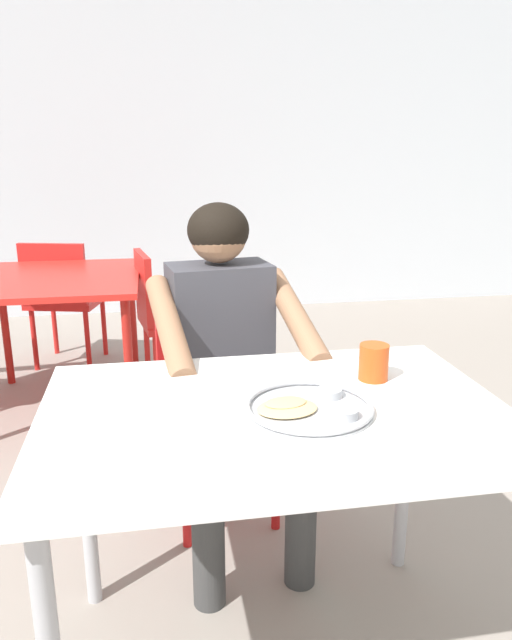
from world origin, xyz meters
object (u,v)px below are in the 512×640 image
at_px(table_background_red, 56,292).
at_px(chair_red_far, 62,294).
at_px(table_foreground, 275,439).
at_px(chair_foreground, 214,383).
at_px(chair_red_right, 167,314).
at_px(thali_tray, 309,407).
at_px(diner_foreground, 227,350).
at_px(drinking_cup, 374,361).

bearing_deg(table_background_red, chair_red_far, 95.82).
distance_m(table_foreground, chair_foreground, 0.82).
height_order(table_foreground, chair_red_right, chair_red_right).
xyz_separation_m(table_background_red, chair_red_far, (-0.07, 0.66, -0.17)).
bearing_deg(chair_red_far, thali_tray, -70.20).
height_order(diner_foreground, table_background_red, diner_foreground).
height_order(chair_foreground, diner_foreground, diner_foreground).
height_order(drinking_cup, chair_red_right, drinking_cup).
relative_size(chair_foreground, chair_red_right, 1.06).
bearing_deg(table_background_red, diner_foreground, -60.25).
relative_size(thali_tray, chair_red_far, 0.37).
bearing_deg(table_background_red, chair_foreground, -56.27).
bearing_deg(chair_red_far, chair_red_right, -44.28).
bearing_deg(chair_red_right, chair_red_far, 135.72).
bearing_deg(chair_red_far, drinking_cup, -64.40).
bearing_deg(chair_red_right, table_background_red, -176.60).
distance_m(table_foreground, chair_red_far, 2.67).
relative_size(drinking_cup, table_background_red, 0.10).
bearing_deg(table_foreground, chair_red_right, 96.21).
height_order(thali_tray, diner_foreground, diner_foreground).
relative_size(table_foreground, thali_tray, 3.67).
bearing_deg(table_background_red, drinking_cup, -58.11).
xyz_separation_m(diner_foreground, chair_red_far, (-0.80, 1.94, -0.23)).
height_order(table_foreground, diner_foreground, diner_foreground).
relative_size(drinking_cup, chair_foreground, 0.11).
distance_m(table_foreground, chair_red_right, 1.92).
bearing_deg(drinking_cup, diner_foreground, 127.58).
bearing_deg(drinking_cup, table_foreground, -155.11).
distance_m(chair_foreground, table_background_red, 1.29).
relative_size(chair_red_right, chair_red_far, 1.02).
bearing_deg(table_foreground, chair_red_far, 108.51).
relative_size(diner_foreground, chair_red_far, 1.46).
bearing_deg(thali_tray, drinking_cup, 37.16).
xyz_separation_m(drinking_cup, chair_foreground, (-0.36, 0.66, -0.30)).
bearing_deg(thali_tray, chair_red_right, 98.31).
relative_size(thali_tray, table_background_red, 0.32).
bearing_deg(thali_tray, chair_foreground, 99.67).
xyz_separation_m(drinking_cup, table_background_red, (-1.08, 1.73, -0.17)).
bearing_deg(table_foreground, thali_tray, -22.21).
relative_size(table_foreground, table_background_red, 1.19).
xyz_separation_m(thali_tray, drinking_cup, (0.22, 0.17, 0.04)).
xyz_separation_m(chair_foreground, chair_red_far, (-0.78, 1.72, -0.03)).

